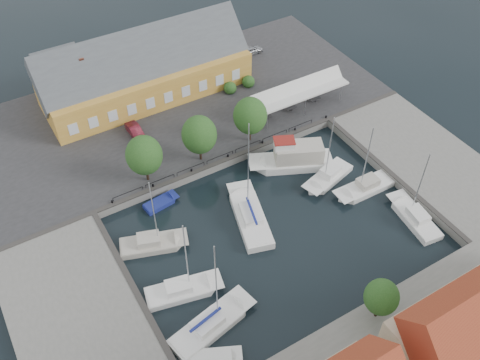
# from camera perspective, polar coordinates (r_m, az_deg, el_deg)

# --- Properties ---
(ground) EXTENTS (140.00, 140.00, 0.00)m
(ground) POSITION_cam_1_polar(r_m,az_deg,el_deg) (59.72, 2.95, -4.52)
(ground) COLOR black
(ground) RESTS_ON ground
(north_quay) EXTENTS (56.00, 26.00, 1.00)m
(north_quay) POSITION_cam_1_polar(r_m,az_deg,el_deg) (74.23, -6.77, 7.45)
(north_quay) COLOR #2D2D30
(north_quay) RESTS_ON ground
(west_quay) EXTENTS (12.00, 24.00, 1.00)m
(west_quay) POSITION_cam_1_polar(r_m,az_deg,el_deg) (53.82, -16.55, -14.53)
(west_quay) COLOR slate
(west_quay) RESTS_ON ground
(east_quay) EXTENTS (12.00, 24.00, 1.00)m
(east_quay) POSITION_cam_1_polar(r_m,az_deg,el_deg) (69.77, 19.26, 1.94)
(east_quay) COLOR slate
(east_quay) RESTS_ON ground
(quay_edge_fittings) EXTENTS (56.00, 24.72, 0.40)m
(quay_edge_fittings) POSITION_cam_1_polar(r_m,az_deg,el_deg) (61.61, 0.61, -0.99)
(quay_edge_fittings) COLOR #383533
(quay_edge_fittings) RESTS_ON north_quay
(warehouse) EXTENTS (28.56, 14.00, 9.55)m
(warehouse) POSITION_cam_1_polar(r_m,az_deg,el_deg) (75.36, -10.64, 11.27)
(warehouse) COLOR gold
(warehouse) RESTS_ON north_quay
(tent_canopy) EXTENTS (14.00, 4.00, 2.83)m
(tent_canopy) POSITION_cam_1_polar(r_m,az_deg,el_deg) (72.11, 6.21, 9.39)
(tent_canopy) COLOR white
(tent_canopy) RESTS_ON north_quay
(quay_trees) EXTENTS (18.20, 4.20, 6.30)m
(quay_trees) POSITION_cam_1_polar(r_m,az_deg,el_deg) (62.99, -4.37, 4.84)
(quay_trees) COLOR black
(quay_trees) RESTS_ON north_quay
(car_silver) EXTENTS (3.88, 1.66, 1.31)m
(car_silver) POSITION_cam_1_polar(r_m,az_deg,el_deg) (84.15, 1.17, 13.68)
(car_silver) COLOR #AFB2B7
(car_silver) RESTS_ON north_quay
(car_red) EXTENTS (1.46, 4.04, 1.32)m
(car_red) POSITION_cam_1_polar(r_m,az_deg,el_deg) (69.58, -11.08, 5.11)
(car_red) COLOR maroon
(car_red) RESTS_ON north_quay
(center_sailboat) EXTENTS (5.54, 10.28, 13.55)m
(center_sailboat) POSITION_cam_1_polar(r_m,az_deg,el_deg) (59.62, 1.08, -4.02)
(center_sailboat) COLOR white
(center_sailboat) RESTS_ON ground
(trawler) EXTENTS (10.61, 7.12, 5.00)m
(trawler) POSITION_cam_1_polar(r_m,az_deg,el_deg) (65.66, 5.78, 2.22)
(trawler) COLOR white
(trawler) RESTS_ON ground
(east_boat_a) EXTENTS (7.52, 4.25, 10.40)m
(east_boat_a) POSITION_cam_1_polar(r_m,az_deg,el_deg) (64.96, 9.38, 0.26)
(east_boat_a) COLOR white
(east_boat_a) RESTS_ON ground
(east_boat_b) EXTENTS (7.58, 2.63, 10.36)m
(east_boat_b) POSITION_cam_1_polar(r_m,az_deg,el_deg) (64.49, 13.13, -0.89)
(east_boat_b) COLOR white
(east_boat_b) RESTS_ON ground
(east_boat_c) EXTENTS (3.36, 7.86, 9.89)m
(east_boat_c) POSITION_cam_1_polar(r_m,az_deg,el_deg) (62.74, 18.09, -3.92)
(east_boat_c) COLOR white
(east_boat_c) RESTS_ON ground
(west_boat_b) EXTENTS (7.61, 4.69, 10.11)m
(west_boat_b) POSITION_cam_1_polar(r_m,az_deg,el_deg) (58.07, -9.34, -6.82)
(west_boat_b) COLOR #B8B2A5
(west_boat_b) RESTS_ON ground
(west_boat_c) EXTENTS (8.04, 4.10, 10.57)m
(west_boat_c) POSITION_cam_1_polar(r_m,az_deg,el_deg) (54.22, -6.18, -11.70)
(west_boat_c) COLOR white
(west_boat_c) RESTS_ON ground
(west_boat_d) EXTENTS (9.38, 4.54, 12.05)m
(west_boat_d) POSITION_cam_1_polar(r_m,az_deg,el_deg) (52.00, -3.14, -15.24)
(west_boat_d) COLOR white
(west_boat_d) RESTS_ON ground
(launch_sw) EXTENTS (5.36, 3.90, 0.98)m
(launch_sw) POSITION_cam_1_polar(r_m,az_deg,el_deg) (50.58, -2.89, -18.62)
(launch_sw) COLOR white
(launch_sw) RESTS_ON ground
(launch_nw) EXTENTS (4.30, 2.15, 0.88)m
(launch_nw) POSITION_cam_1_polar(r_m,az_deg,el_deg) (62.05, -8.45, -2.51)
(launch_nw) COLOR navy
(launch_nw) RESTS_ON ground
(townhouses) EXTENTS (36.30, 8.50, 12.00)m
(townhouses) POSITION_cam_1_polar(r_m,az_deg,el_deg) (47.19, 21.59, -17.28)
(townhouses) COLOR beige
(townhouses) RESTS_ON south_bank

